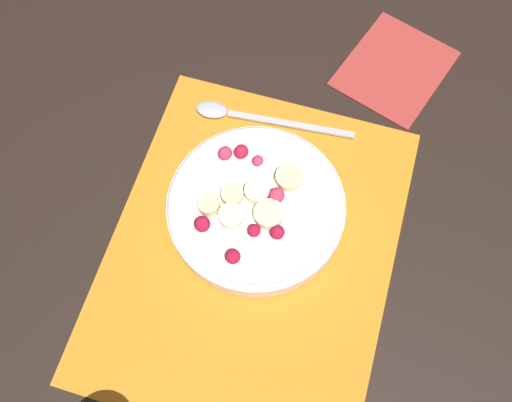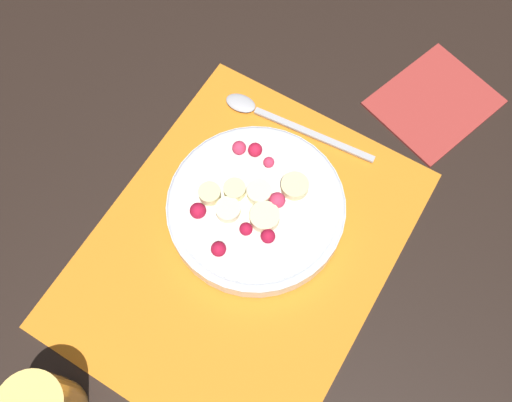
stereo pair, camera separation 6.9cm
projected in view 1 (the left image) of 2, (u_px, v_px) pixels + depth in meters
name	position (u px, v px, depth m)	size (l,w,h in m)	color
ground_plane	(252.00, 250.00, 0.71)	(3.00, 3.00, 0.00)	black
placemat	(252.00, 249.00, 0.71)	(0.44, 0.35, 0.01)	orange
fruit_bowl	(256.00, 207.00, 0.71)	(0.22, 0.22, 0.05)	silver
spoon	(242.00, 115.00, 0.78)	(0.04, 0.22, 0.01)	#B2B2B7
napkin	(395.00, 68.00, 0.82)	(0.19, 0.17, 0.01)	#A3332D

